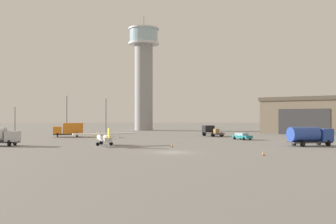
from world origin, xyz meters
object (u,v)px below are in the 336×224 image
object	(u,v)px
control_tower	(144,71)
airplane_white	(104,137)
truck_fuel_tanker_blue	(309,135)
light_post_west	(67,111)
truck_flatbed_black	(211,131)
traffic_cone_near_left	(172,145)
car_teal	(242,136)
traffic_cone_near_right	(263,153)
light_post_east	(15,116)
truck_box_orange	(69,129)
light_post_north	(106,112)

from	to	relation	value
control_tower	airplane_white	distance (m)	64.89
truck_fuel_tanker_blue	light_post_west	world-z (taller)	light_post_west
truck_flatbed_black	light_post_west	world-z (taller)	light_post_west
truck_flatbed_black	light_post_west	bearing A→B (deg)	59.00
airplane_white	traffic_cone_near_left	world-z (taller)	airplane_white
car_teal	traffic_cone_near_left	distance (m)	22.52
truck_fuel_tanker_blue	car_teal	distance (m)	17.30
truck_flatbed_black	traffic_cone_near_right	world-z (taller)	truck_flatbed_black
light_post_east	truck_box_orange	bearing A→B (deg)	-42.52
truck_box_orange	truck_fuel_tanker_blue	distance (m)	51.29
traffic_cone_near_left	traffic_cone_near_right	size ratio (longest dim) A/B	1.01
light_post_west	light_post_east	xyz separation A→B (m)	(-16.12, 8.45, -1.34)
light_post_east	traffic_cone_near_left	bearing A→B (deg)	-47.28
truck_fuel_tanker_blue	traffic_cone_near_right	size ratio (longest dim) A/B	13.42
light_post_east	light_post_north	bearing A→B (deg)	-7.76
traffic_cone_near_right	truck_fuel_tanker_blue	bearing A→B (deg)	51.41
light_post_north	light_post_east	bearing A→B (deg)	172.24
control_tower	light_post_north	size ratio (longest dim) A/B	3.85
truck_fuel_tanker_blue	traffic_cone_near_left	bearing A→B (deg)	169.64
light_post_east	traffic_cone_near_left	distance (m)	61.13
truck_fuel_tanker_blue	truck_box_orange	bearing A→B (deg)	135.18
airplane_white	light_post_north	size ratio (longest dim) A/B	1.00
airplane_white	light_post_east	distance (m)	52.13
truck_box_orange	traffic_cone_near_right	world-z (taller)	truck_box_orange
car_teal	traffic_cone_near_right	bearing A→B (deg)	-39.17
airplane_white	light_post_east	world-z (taller)	light_post_east
truck_box_orange	light_post_east	xyz separation A→B (m)	(-18.92, 17.35, 2.84)
truck_flatbed_black	car_teal	bearing A→B (deg)	178.86
truck_box_orange	light_post_east	world-z (taller)	light_post_east
light_post_north	traffic_cone_near_right	bearing A→B (deg)	-63.32
light_post_west	traffic_cone_near_right	size ratio (longest dim) A/B	18.09
light_post_east	traffic_cone_near_left	size ratio (longest dim) A/B	13.39
truck_flatbed_black	light_post_north	world-z (taller)	light_post_north
light_post_west	truck_fuel_tanker_blue	bearing A→B (deg)	-36.39
truck_box_orange	light_post_north	xyz separation A→B (m)	(6.19, 13.93, 3.99)
traffic_cone_near_right	control_tower	bearing A→B (deg)	103.25
airplane_white	traffic_cone_near_left	distance (m)	11.15
traffic_cone_near_left	traffic_cone_near_right	distance (m)	16.35
light_post_east	traffic_cone_near_right	xyz separation A→B (m)	(52.10, -57.14, -4.28)
truck_box_orange	light_post_north	size ratio (longest dim) A/B	0.71
airplane_white	truck_fuel_tanker_blue	world-z (taller)	truck_fuel_tanker_blue
control_tower	light_post_east	world-z (taller)	control_tower
truck_fuel_tanker_blue	light_post_east	world-z (taller)	light_post_east
traffic_cone_near_right	light_post_north	bearing A→B (deg)	116.68
truck_box_orange	traffic_cone_near_left	world-z (taller)	truck_box_orange
control_tower	car_teal	bearing A→B (deg)	-65.29
traffic_cone_near_left	traffic_cone_near_right	xyz separation A→B (m)	(10.73, -12.34, -0.00)
truck_fuel_tanker_blue	truck_flatbed_black	bearing A→B (deg)	98.24
truck_box_orange	truck_fuel_tanker_blue	world-z (taller)	truck_box_orange
airplane_white	car_teal	size ratio (longest dim) A/B	2.23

